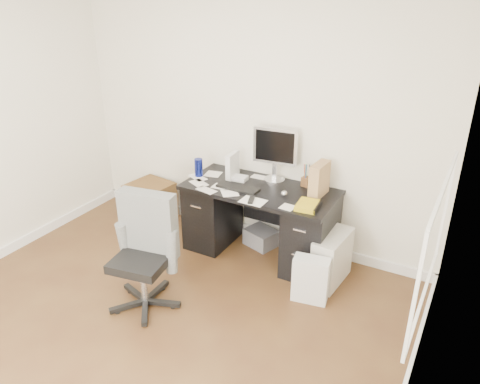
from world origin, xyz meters
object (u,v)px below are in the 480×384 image
at_px(lcd_monitor, 275,155).
at_px(desk, 259,220).
at_px(pc_tower, 332,258).
at_px(wicker_basket, 151,202).
at_px(office_chair, 141,255).
at_px(keyboard, 238,188).

bearing_deg(lcd_monitor, desk, -107.43).
distance_m(pc_tower, wicker_basket, 2.27).
distance_m(desk, lcd_monitor, 0.67).
bearing_deg(office_chair, lcd_monitor, 60.22).
bearing_deg(keyboard, pc_tower, 3.56).
bearing_deg(desk, lcd_monitor, 78.93).
bearing_deg(wicker_basket, pc_tower, -4.30).
distance_m(lcd_monitor, keyboard, 0.50).
height_order(lcd_monitor, office_chair, lcd_monitor).
height_order(desk, wicker_basket, desk).
bearing_deg(desk, keyboard, -144.96).
distance_m(desk, office_chair, 1.32).
xyz_separation_m(lcd_monitor, wicker_basket, (-1.51, -0.16, -0.80)).
bearing_deg(lcd_monitor, pc_tower, -29.69).
bearing_deg(wicker_basket, office_chair, -53.35).
distance_m(office_chair, pc_tower, 1.74).
relative_size(keyboard, wicker_basket, 0.94).
bearing_deg(desk, wicker_basket, 177.15).
height_order(desk, pc_tower, desk).
bearing_deg(office_chair, keyboard, 64.51).
height_order(keyboard, wicker_basket, keyboard).
xyz_separation_m(lcd_monitor, office_chair, (-0.54, -1.45, -0.52)).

